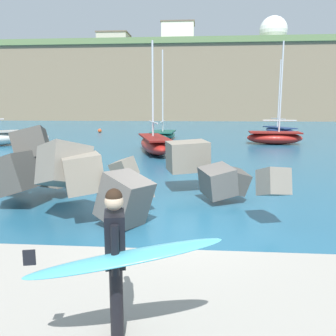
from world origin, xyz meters
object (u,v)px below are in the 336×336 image
at_px(boat_near_right, 279,130).
at_px(station_building_central, 111,50).
at_px(mooring_buoy_inner, 280,140).
at_px(station_building_east, 114,42).
at_px(mooring_buoy_middle, 46,138).
at_px(station_building_west, 178,37).
at_px(boat_mid_left, 163,134).
at_px(mooring_buoy_outer, 100,131).
at_px(radar_dome, 273,34).
at_px(boat_near_centre, 275,137).
at_px(surfer_with_board, 118,256).
at_px(boat_mid_right, 154,144).

relative_size(boat_near_right, station_building_central, 1.05).
height_order(mooring_buoy_inner, station_building_central, station_building_central).
bearing_deg(mooring_buoy_inner, station_building_east, 114.45).
bearing_deg(station_building_central, mooring_buoy_middle, -81.15).
relative_size(station_building_west, station_building_central, 1.09).
distance_m(boat_mid_left, mooring_buoy_middle, 10.44).
bearing_deg(mooring_buoy_inner, mooring_buoy_outer, 149.52).
bearing_deg(radar_dome, mooring_buoy_middle, -115.18).
bearing_deg(boat_near_centre, boat_mid_left, 157.30).
height_order(boat_mid_left, mooring_buoy_middle, boat_mid_left).
relative_size(mooring_buoy_middle, station_building_west, 0.05).
bearing_deg(mooring_buoy_inner, boat_mid_left, 163.08).
xyz_separation_m(mooring_buoy_inner, station_building_east, (-27.44, 60.33, 18.53)).
bearing_deg(mooring_buoy_inner, boat_near_right, 78.02).
distance_m(radar_dome, station_building_east, 42.51).
bearing_deg(boat_mid_left, station_building_central, 106.86).
bearing_deg(radar_dome, boat_near_centre, -100.81).
bearing_deg(station_building_east, station_building_west, 8.41).
height_order(surfer_with_board, station_building_central, station_building_central).
distance_m(surfer_with_board, mooring_buoy_inner, 26.80).
bearing_deg(mooring_buoy_inner, boat_mid_right, -143.33).
distance_m(boat_mid_right, station_building_east, 72.06).
distance_m(surfer_with_board, mooring_buoy_outer, 37.63).
relative_size(boat_near_centre, boat_mid_left, 1.00).
bearing_deg(boat_near_right, mooring_buoy_outer, 179.48).
distance_m(boat_near_right, station_building_east, 60.93).
xyz_separation_m(boat_near_centre, station_building_west, (-11.12, 63.49, 19.53)).
bearing_deg(mooring_buoy_middle, station_building_east, 97.06).
height_order(mooring_buoy_inner, mooring_buoy_outer, same).
bearing_deg(station_building_east, boat_near_centre, -66.36).
height_order(boat_mid_right, mooring_buoy_outer, boat_mid_right).
height_order(mooring_buoy_inner, station_building_west, station_building_west).
xyz_separation_m(boat_near_right, boat_mid_left, (-12.03, -7.34, -0.02)).
relative_size(boat_mid_left, mooring_buoy_inner, 17.78).
bearing_deg(station_building_west, boat_mid_left, -88.14).
height_order(boat_near_right, mooring_buoy_inner, boat_near_right).
distance_m(boat_near_centre, station_building_west, 67.35).
bearing_deg(station_building_east, surfer_with_board, -77.02).
bearing_deg(station_building_east, boat_mid_left, -72.94).
height_order(boat_mid_right, mooring_buoy_inner, boat_mid_right).
relative_size(mooring_buoy_middle, radar_dome, 0.04).
height_order(surfer_with_board, boat_near_right, boat_near_right).
relative_size(boat_mid_right, mooring_buoy_middle, 15.80).
xyz_separation_m(mooring_buoy_middle, station_building_east, (-7.33, 59.23, 18.53)).
height_order(boat_near_centre, mooring_buoy_middle, boat_near_centre).
bearing_deg(surfer_with_board, boat_near_centre, 74.36).
bearing_deg(mooring_buoy_outer, boat_near_right, -0.52).
relative_size(mooring_buoy_middle, station_building_east, 0.06).
distance_m(boat_near_centre, station_building_central, 83.66).
bearing_deg(station_building_west, radar_dome, 20.65).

